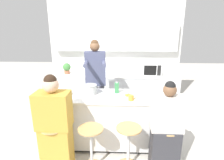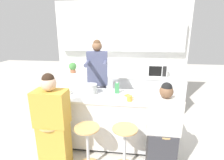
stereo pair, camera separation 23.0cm
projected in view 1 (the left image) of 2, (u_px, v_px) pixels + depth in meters
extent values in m
plane|color=beige|center=(112.00, 143.00, 3.20)|extent=(16.00, 16.00, 0.00)
cube|color=silver|center=(115.00, 54.00, 4.72)|extent=(3.46, 0.06, 2.70)
cube|color=silver|center=(115.00, 36.00, 4.48)|extent=(3.19, 0.16, 0.75)
cube|color=silver|center=(114.00, 91.00, 4.62)|extent=(3.19, 0.66, 0.86)
cube|color=silver|center=(115.00, 75.00, 4.49)|extent=(3.22, 0.69, 0.03)
cube|color=black|center=(112.00, 141.00, 3.19)|extent=(1.86, 0.57, 0.06)
cube|color=silver|center=(112.00, 119.00, 3.06)|extent=(1.94, 0.65, 0.83)
cube|color=silver|center=(112.00, 96.00, 2.94)|extent=(1.98, 0.69, 0.03)
cylinder|color=#B7BABC|center=(56.00, 148.00, 2.54)|extent=(0.04, 0.04, 0.65)
cylinder|color=tan|center=(53.00, 127.00, 2.44)|extent=(0.35, 0.35, 0.02)
cylinder|color=#B7BABC|center=(91.00, 149.00, 2.50)|extent=(0.04, 0.04, 0.65)
cylinder|color=tan|center=(91.00, 129.00, 2.40)|extent=(0.35, 0.35, 0.02)
cylinder|color=#B7BABC|center=(128.00, 149.00, 2.52)|extent=(0.04, 0.04, 0.65)
cylinder|color=tan|center=(129.00, 128.00, 2.42)|extent=(0.35, 0.35, 0.02)
cylinder|color=#B7BABC|center=(165.00, 149.00, 2.50)|extent=(0.04, 0.04, 0.65)
cylinder|color=tan|center=(167.00, 129.00, 2.41)|extent=(0.35, 0.35, 0.02)
cube|color=#383842|center=(96.00, 106.00, 3.59)|extent=(0.35, 0.26, 0.94)
cube|color=#474C6B|center=(95.00, 68.00, 3.37)|extent=(0.41, 0.27, 0.65)
cylinder|color=#474C6B|center=(86.00, 64.00, 3.04)|extent=(0.11, 0.36, 0.07)
cylinder|color=#474C6B|center=(104.00, 64.00, 3.07)|extent=(0.11, 0.36, 0.07)
sphere|color=brown|center=(95.00, 46.00, 3.26)|extent=(0.21, 0.21, 0.19)
sphere|color=#513823|center=(95.00, 44.00, 3.24)|extent=(0.16, 0.16, 0.15)
cube|color=gold|center=(57.00, 148.00, 2.53)|extent=(0.43, 0.27, 0.68)
cube|color=gold|center=(53.00, 110.00, 2.36)|extent=(0.46, 0.29, 0.51)
sphere|color=#DBB293|center=(51.00, 85.00, 2.26)|extent=(0.21, 0.21, 0.21)
sphere|color=black|center=(50.00, 81.00, 2.25)|extent=(0.17, 0.17, 0.17)
cube|color=#333338|center=(164.00, 151.00, 2.47)|extent=(0.38, 0.27, 0.68)
cube|color=silver|center=(168.00, 113.00, 2.30)|extent=(0.42, 0.22, 0.49)
sphere|color=brown|center=(170.00, 90.00, 2.21)|extent=(0.17, 0.17, 0.17)
sphere|color=black|center=(170.00, 86.00, 2.20)|extent=(0.14, 0.14, 0.14)
cylinder|color=#B7BABC|center=(90.00, 90.00, 2.98)|extent=(0.22, 0.22, 0.16)
cylinder|color=#B7BABC|center=(90.00, 85.00, 2.96)|extent=(0.23, 0.23, 0.01)
cylinder|color=#B7BABC|center=(82.00, 87.00, 2.97)|extent=(0.05, 0.01, 0.01)
cylinder|color=#B7BABC|center=(98.00, 87.00, 2.96)|extent=(0.05, 0.01, 0.01)
cylinder|color=white|center=(65.00, 93.00, 2.93)|extent=(0.20, 0.20, 0.08)
cylinder|color=silver|center=(150.00, 96.00, 2.82)|extent=(0.24, 0.24, 0.08)
cylinder|color=orange|center=(131.00, 98.00, 2.72)|extent=(0.09, 0.09, 0.09)
torus|color=orange|center=(135.00, 98.00, 2.72)|extent=(0.04, 0.01, 0.04)
ellipsoid|color=yellow|center=(128.00, 95.00, 2.87)|extent=(0.12, 0.04, 0.05)
ellipsoid|color=yellow|center=(126.00, 95.00, 2.91)|extent=(0.09, 0.11, 0.05)
ellipsoid|color=yellow|center=(130.00, 95.00, 2.90)|extent=(0.10, 0.10, 0.05)
cube|color=#38844C|center=(117.00, 88.00, 3.04)|extent=(0.07, 0.07, 0.18)
cylinder|color=white|center=(117.00, 82.00, 3.01)|extent=(0.03, 0.03, 0.02)
cube|color=white|center=(151.00, 69.00, 4.36)|extent=(0.48, 0.33, 0.31)
cube|color=black|center=(150.00, 70.00, 4.20)|extent=(0.30, 0.01, 0.24)
cube|color=black|center=(159.00, 70.00, 4.19)|extent=(0.09, 0.01, 0.25)
cylinder|color=#A86042|center=(67.00, 72.00, 4.53)|extent=(0.14, 0.14, 0.09)
sphere|color=#478942|center=(67.00, 67.00, 4.49)|extent=(0.20, 0.20, 0.20)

